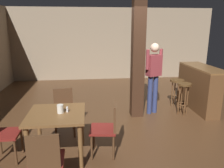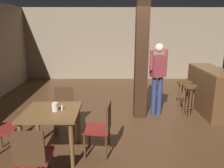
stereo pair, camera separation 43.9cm
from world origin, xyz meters
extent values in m
plane|color=#4C301C|center=(0.00, 0.00, 0.00)|extent=(10.80, 10.80, 0.00)
cube|color=gray|center=(0.00, 4.50, 1.40)|extent=(8.00, 0.10, 2.80)
cube|color=#382114|center=(0.10, 0.58, 1.40)|extent=(0.28, 0.28, 2.80)
cube|color=brown|center=(-1.55, -1.02, 0.75)|extent=(0.89, 0.89, 0.04)
cylinder|color=brown|center=(-1.18, -0.64, 0.37)|extent=(0.07, 0.07, 0.73)
cylinder|color=brown|center=(-1.93, -0.64, 0.37)|extent=(0.07, 0.07, 0.73)
cylinder|color=brown|center=(-1.18, -1.39, 0.37)|extent=(0.07, 0.07, 0.73)
cylinder|color=brown|center=(-1.93, -1.39, 0.37)|extent=(0.07, 0.07, 0.73)
cube|color=maroon|center=(-1.53, -0.24, 0.45)|extent=(0.47, 0.47, 0.04)
cube|color=#4C301C|center=(-1.55, -0.05, 0.68)|extent=(0.38, 0.09, 0.45)
cylinder|color=#4C301C|center=(-1.33, -0.39, 0.23)|extent=(0.04, 0.04, 0.43)
cylinder|color=#4C301C|center=(-1.68, -0.43, 0.23)|extent=(0.04, 0.04, 0.43)
cylinder|color=#4C301C|center=(-1.38, -0.04, 0.23)|extent=(0.04, 0.04, 0.43)
cylinder|color=#4C301C|center=(-1.72, -0.09, 0.23)|extent=(0.04, 0.04, 0.43)
cube|color=maroon|center=(-2.36, -1.00, 0.45)|extent=(0.42, 0.42, 0.04)
cylinder|color=#4C301C|center=(-2.18, -0.82, 0.23)|extent=(0.04, 0.04, 0.43)
cylinder|color=#4C301C|center=(-2.18, -1.17, 0.23)|extent=(0.04, 0.04, 0.43)
cylinder|color=#4C301C|center=(-2.53, -0.82, 0.23)|extent=(0.04, 0.04, 0.43)
cube|color=maroon|center=(-0.82, -1.01, 0.45)|extent=(0.47, 0.47, 0.04)
cube|color=#4C301C|center=(-0.63, -1.03, 0.68)|extent=(0.09, 0.38, 0.45)
cylinder|color=#4C301C|center=(-1.02, -1.16, 0.23)|extent=(0.04, 0.04, 0.43)
cylinder|color=#4C301C|center=(-0.97, -0.81, 0.23)|extent=(0.04, 0.04, 0.43)
cylinder|color=#4C301C|center=(-0.67, -1.21, 0.23)|extent=(0.04, 0.04, 0.43)
cylinder|color=#4C301C|center=(-0.62, -0.86, 0.23)|extent=(0.04, 0.04, 0.43)
cube|color=maroon|center=(-1.59, -1.79, 0.45)|extent=(0.44, 0.44, 0.04)
cube|color=#4C301C|center=(-1.58, -1.98, 0.68)|extent=(0.38, 0.05, 0.45)
cylinder|color=#4C301C|center=(-1.77, -1.62, 0.23)|extent=(0.04, 0.04, 0.43)
cylinder|color=#4C301C|center=(-1.42, -1.60, 0.23)|extent=(0.04, 0.04, 0.43)
cylinder|color=silver|center=(-1.49, -1.02, 0.84)|extent=(0.10, 0.10, 0.14)
cylinder|color=silver|center=(-1.38, -0.99, 0.82)|extent=(0.03, 0.03, 0.09)
cube|color=maroon|center=(0.52, 0.67, 1.20)|extent=(0.39, 0.31, 0.50)
sphere|color=beige|center=(0.52, 0.67, 1.61)|extent=(0.27, 0.27, 0.21)
cylinder|color=navy|center=(0.59, 0.70, 0.47)|extent=(0.15, 0.15, 0.95)
cylinder|color=navy|center=(0.44, 0.64, 0.47)|extent=(0.15, 0.15, 0.95)
cylinder|color=maroon|center=(0.70, 0.74, 1.35)|extent=(0.10, 0.10, 0.46)
cylinder|color=maroon|center=(0.34, 0.60, 1.35)|extent=(0.10, 0.10, 0.46)
cube|color=brown|center=(1.88, 0.88, 1.08)|extent=(0.56, 1.65, 0.04)
cube|color=brown|center=(1.78, 0.88, 0.53)|extent=(0.36, 1.65, 1.06)
cylinder|color=#4C3319|center=(1.23, 0.48, 0.77)|extent=(0.32, 0.32, 0.05)
torus|color=brown|center=(1.23, 0.48, 0.27)|extent=(0.23, 0.23, 0.02)
cylinder|color=brown|center=(1.23, 0.59, 0.37)|extent=(0.03, 0.03, 0.74)
cylinder|color=brown|center=(1.23, 0.38, 0.37)|extent=(0.03, 0.03, 0.74)
cylinder|color=brown|center=(1.33, 0.48, 0.37)|extent=(0.03, 0.03, 0.74)
cylinder|color=brown|center=(1.12, 0.48, 0.37)|extent=(0.03, 0.03, 0.74)
cylinder|color=#4C3319|center=(1.31, 1.09, 0.70)|extent=(0.37, 0.37, 0.05)
torus|color=brown|center=(1.31, 1.09, 0.25)|extent=(0.26, 0.26, 0.02)
cylinder|color=brown|center=(1.31, 1.21, 0.34)|extent=(0.03, 0.03, 0.68)
cylinder|color=brown|center=(1.31, 0.97, 0.34)|extent=(0.03, 0.03, 0.68)
cylinder|color=brown|center=(1.43, 1.09, 0.34)|extent=(0.03, 0.03, 0.68)
cylinder|color=brown|center=(1.19, 1.09, 0.34)|extent=(0.03, 0.03, 0.68)
camera|label=1|loc=(-1.04, -4.29, 2.09)|focal=35.00mm
camera|label=2|loc=(-0.60, -4.31, 2.09)|focal=35.00mm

